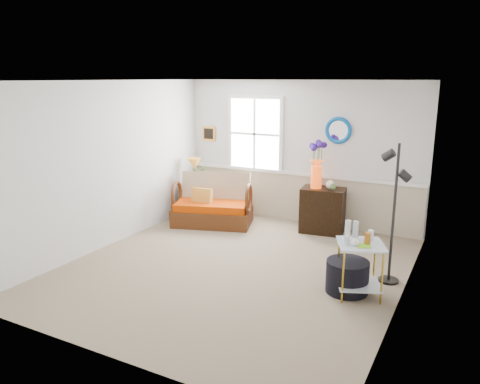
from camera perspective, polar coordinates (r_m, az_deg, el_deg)
The scene contains 19 objects.
floor at distance 6.76m, azimuth -0.61°, elevation -9.19°, with size 4.50×5.00×0.01m, color gray.
ceiling at distance 6.22m, azimuth -0.67°, elevation 13.43°, with size 4.50×5.00×0.01m, color white.
walls at distance 6.36m, azimuth -0.64°, elevation 1.65°, with size 4.51×5.01×2.60m.
wainscot at distance 8.76m, azimuth 7.09°, elevation -0.77°, with size 4.46×0.02×0.90m, color #B3A48B.
chair_rail at distance 8.65m, azimuth 7.16°, elevation 2.23°, with size 4.46×0.04×0.06m, color white.
window at distance 8.89m, azimuth 1.82°, elevation 7.08°, with size 1.14×0.06×1.44m, color white, non-canonical shape.
picture at distance 9.39m, azimuth -3.80°, elevation 7.11°, with size 0.28×0.03×0.28m, color orange.
mirror at distance 8.32m, azimuth 11.91°, elevation 7.37°, with size 0.47×0.47×0.07m, color #0B72C1.
loveseat at distance 8.55m, azimuth -3.39°, elevation -0.99°, with size 1.40×0.80×0.92m, color #4E2B0D, non-canonical shape.
throw_pillow at distance 8.54m, azimuth -4.68°, elevation -0.81°, with size 0.38×0.10×0.38m, color #C56B00, non-canonical shape.
lamp_stand at distance 9.23m, azimuth -5.42°, elevation -0.81°, with size 0.36×0.36×0.64m, color black, non-canonical shape.
table_lamp at distance 9.10m, azimuth -5.57°, elevation 2.61°, with size 0.27×0.27×0.49m, color #AB6B22, non-canonical shape.
potted_plant at distance 9.03m, azimuth -4.77°, elevation 1.94°, with size 0.34×0.38×0.30m, color #4F7339.
cabinet at distance 8.26m, azimuth 10.03°, elevation -2.20°, with size 0.73×0.47×0.79m, color black, non-canonical shape.
flower_vase at distance 8.07m, azimuth 9.34°, elevation 3.28°, with size 0.24×0.24×0.81m, color #E9460E, non-canonical shape.
side_table at distance 6.01m, azimuth 14.33°, elevation -9.15°, with size 0.54×0.54×0.68m, color gold, non-canonical shape.
tabletop_items at distance 5.89m, azimuth 14.27°, elevation -4.82°, with size 0.40×0.40×0.24m, color silver, non-canonical shape.
floor_lamp at distance 6.33m, azimuth 18.22°, elevation -2.65°, with size 0.27×0.27×1.85m, color black, non-canonical shape.
ottoman at distance 6.12m, azimuth 12.94°, elevation -10.00°, with size 0.54×0.54×0.41m, color black.
Camera 1 is at (2.96, -5.47, 2.64)m, focal length 35.00 mm.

